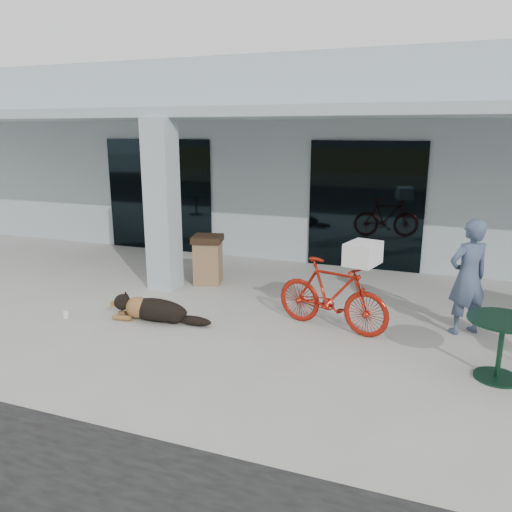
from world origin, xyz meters
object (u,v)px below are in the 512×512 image
at_px(dog, 156,308).
at_px(person, 468,277).
at_px(bicycle, 332,295).
at_px(cafe_table_far, 500,349).
at_px(trash_receptacle, 208,260).

distance_m(dog, person, 4.67).
bearing_deg(dog, bicycle, 3.87).
height_order(cafe_table_far, person, person).
relative_size(bicycle, dog, 1.44).
bearing_deg(bicycle, trash_receptacle, 76.27).
bearing_deg(dog, trash_receptacle, 83.20).
relative_size(dog, person, 0.73).
relative_size(dog, trash_receptacle, 1.31).
xyz_separation_m(dog, trash_receptacle, (-0.11, 2.10, 0.27)).
height_order(dog, trash_receptacle, trash_receptacle).
height_order(bicycle, trash_receptacle, bicycle).
bearing_deg(bicycle, dog, 118.07).
distance_m(bicycle, trash_receptacle, 3.10).
height_order(bicycle, person, person).
xyz_separation_m(bicycle, person, (1.85, 0.54, 0.31)).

